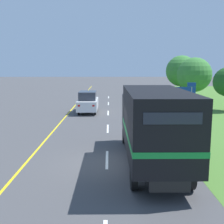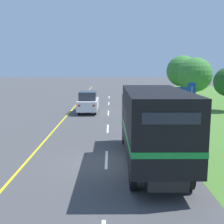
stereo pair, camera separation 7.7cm
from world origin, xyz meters
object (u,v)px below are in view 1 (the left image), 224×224
(highway_sign, at_px, (183,97))
(roadside_tree_far, at_px, (181,71))
(horse_trailer_truck, at_px, (152,123))
(lead_car_white, at_px, (88,102))
(roadside_tree_mid, at_px, (194,75))

(highway_sign, xyz_separation_m, roadside_tree_far, (4.94, 20.03, 1.60))
(horse_trailer_truck, height_order, lead_car_white, horse_trailer_truck)
(horse_trailer_truck, distance_m, roadside_tree_far, 30.49)
(highway_sign, distance_m, roadside_tree_far, 20.69)
(roadside_tree_mid, height_order, roadside_tree_far, roadside_tree_far)
(lead_car_white, height_order, highway_sign, highway_sign)
(lead_car_white, bearing_deg, horse_trailer_truck, -74.72)
(roadside_tree_mid, bearing_deg, roadside_tree_far, 87.86)
(horse_trailer_truck, height_order, roadside_tree_mid, roadside_tree_mid)
(roadside_tree_far, bearing_deg, lead_car_white, -129.98)
(highway_sign, bearing_deg, horse_trailer_truck, -111.91)
(lead_car_white, distance_m, highway_sign, 9.19)
(highway_sign, distance_m, roadside_tree_mid, 13.64)
(horse_trailer_truck, xyz_separation_m, highway_sign, (3.69, 9.16, 0.09))
(lead_car_white, distance_m, roadside_tree_far, 19.67)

